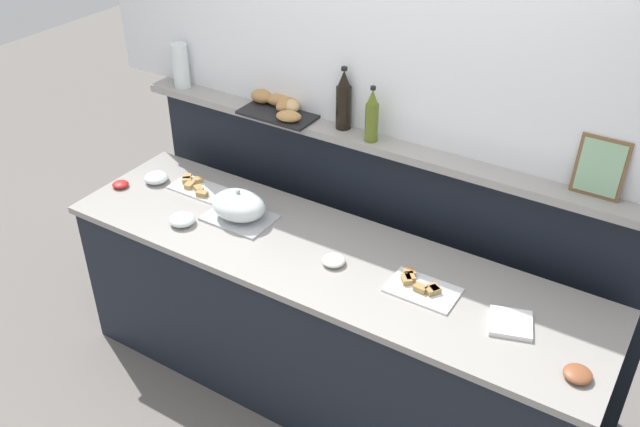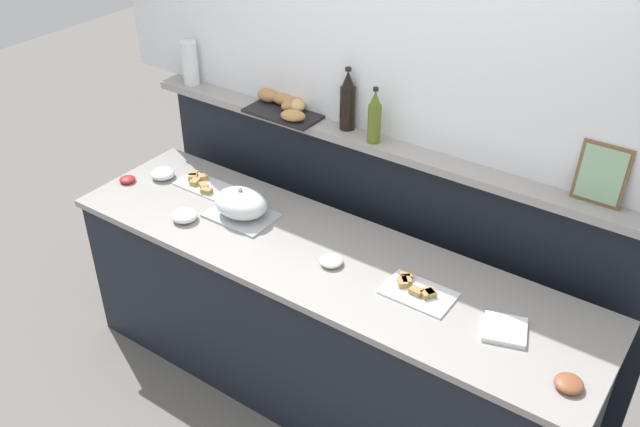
% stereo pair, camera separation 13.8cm
% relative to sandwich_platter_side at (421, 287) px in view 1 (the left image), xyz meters
% --- Properties ---
extents(ground_plane, '(12.00, 12.00, 0.00)m').
position_rel_sandwich_platter_side_xyz_m(ground_plane, '(-0.49, 0.60, -0.89)').
color(ground_plane, slate).
extents(buffet_counter, '(2.66, 0.72, 0.88)m').
position_rel_sandwich_platter_side_xyz_m(buffet_counter, '(-0.49, 0.00, -0.45)').
color(buffet_counter, black).
rests_on(buffet_counter, ground_plane).
extents(back_ledge_unit, '(2.77, 0.22, 1.28)m').
position_rel_sandwich_platter_side_xyz_m(back_ledge_unit, '(-0.49, 0.53, -0.22)').
color(back_ledge_unit, black).
rests_on(back_ledge_unit, ground_plane).
extents(sandwich_platter_side, '(0.30, 0.19, 0.04)m').
position_rel_sandwich_platter_side_xyz_m(sandwich_platter_side, '(0.00, 0.00, 0.00)').
color(sandwich_platter_side, white).
rests_on(sandwich_platter_side, buffet_counter).
extents(sandwich_platter_rear, '(0.31, 0.17, 0.04)m').
position_rel_sandwich_platter_side_xyz_m(sandwich_platter_rear, '(-1.38, 0.14, 0.00)').
color(sandwich_platter_rear, white).
rests_on(sandwich_platter_rear, buffet_counter).
extents(serving_cloche, '(0.34, 0.24, 0.17)m').
position_rel_sandwich_platter_side_xyz_m(serving_cloche, '(-1.01, 0.03, 0.06)').
color(serving_cloche, '#B7BABF').
rests_on(serving_cloche, buffet_counter).
extents(glass_bowl_large, '(0.13, 0.13, 0.05)m').
position_rel_sandwich_platter_side_xyz_m(glass_bowl_large, '(-1.61, 0.08, 0.01)').
color(glass_bowl_large, silver).
rests_on(glass_bowl_large, buffet_counter).
extents(glass_bowl_medium, '(0.13, 0.13, 0.05)m').
position_rel_sandwich_platter_side_xyz_m(glass_bowl_medium, '(-1.22, -0.16, 0.01)').
color(glass_bowl_medium, silver).
rests_on(glass_bowl_medium, buffet_counter).
extents(condiment_bowl_cream, '(0.11, 0.11, 0.04)m').
position_rel_sandwich_platter_side_xyz_m(condiment_bowl_cream, '(0.71, -0.16, 0.01)').
color(condiment_bowl_cream, brown).
rests_on(condiment_bowl_cream, buffet_counter).
extents(condiment_bowl_teal, '(0.09, 0.09, 0.03)m').
position_rel_sandwich_platter_side_xyz_m(condiment_bowl_teal, '(-1.74, -0.06, 0.00)').
color(condiment_bowl_teal, red).
rests_on(condiment_bowl_teal, buffet_counter).
extents(condiment_bowl_dark, '(0.11, 0.11, 0.04)m').
position_rel_sandwich_platter_side_xyz_m(condiment_bowl_dark, '(-0.42, -0.04, 0.01)').
color(condiment_bowl_dark, silver).
rests_on(condiment_bowl_dark, buffet_counter).
extents(napkin_stack, '(0.21, 0.21, 0.02)m').
position_rel_sandwich_platter_side_xyz_m(napkin_stack, '(0.41, -0.02, -0.00)').
color(napkin_stack, white).
rests_on(napkin_stack, buffet_counter).
extents(olive_oil_bottle, '(0.06, 0.06, 0.28)m').
position_rel_sandwich_platter_side_xyz_m(olive_oil_bottle, '(-0.50, 0.43, 0.51)').
color(olive_oil_bottle, '#56661E').
rests_on(olive_oil_bottle, back_ledge_unit).
extents(wine_bottle_dark, '(0.08, 0.08, 0.32)m').
position_rel_sandwich_platter_side_xyz_m(wine_bottle_dark, '(-0.68, 0.48, 0.53)').
color(wine_bottle_dark, black).
rests_on(wine_bottle_dark, back_ledge_unit).
extents(bread_basket, '(0.41, 0.27, 0.08)m').
position_rel_sandwich_platter_side_xyz_m(bread_basket, '(-1.05, 0.47, 0.42)').
color(bread_basket, black).
rests_on(bread_basket, back_ledge_unit).
extents(framed_picture, '(0.20, 0.05, 0.26)m').
position_rel_sandwich_platter_side_xyz_m(framed_picture, '(0.53, 0.50, 0.51)').
color(framed_picture, brown).
rests_on(framed_picture, back_ledge_unit).
extents(water_carafe, '(0.09, 0.09, 0.24)m').
position_rel_sandwich_platter_side_xyz_m(water_carafe, '(-1.70, 0.46, 0.51)').
color(water_carafe, silver).
rests_on(water_carafe, back_ledge_unit).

